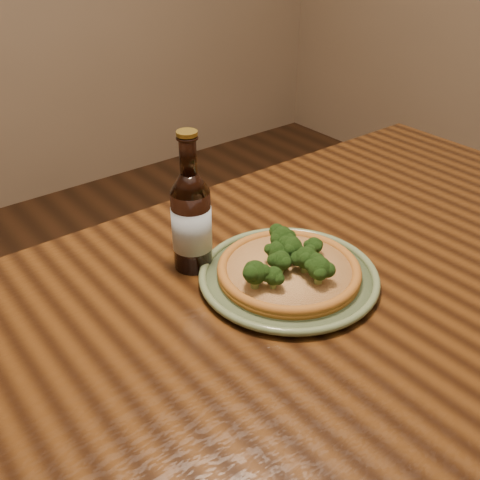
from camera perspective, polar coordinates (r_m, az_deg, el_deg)
table at (r=1.03m, az=7.01°, el=-9.80°), size 1.60×0.90×0.75m
plate at (r=1.00m, az=4.95°, el=-3.68°), size 0.32×0.32×0.02m
pizza at (r=0.98m, az=4.98°, el=-2.85°), size 0.25×0.25×0.07m
beer_bottle at (r=0.99m, az=-4.96°, el=2.07°), size 0.07×0.07×0.26m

